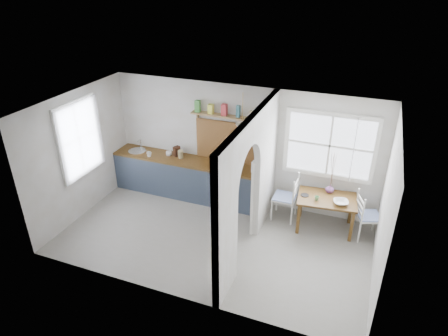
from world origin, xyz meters
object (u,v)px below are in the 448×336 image
(chair_right, at_px, (369,216))
(kettle, at_px, (255,166))
(vase, at_px, (330,189))
(dining_table, at_px, (325,213))
(chair_left, at_px, (285,197))

(chair_right, distance_m, kettle, 2.39)
(kettle, relative_size, vase, 1.52)
(chair_right, relative_size, kettle, 3.67)
(chair_right, height_order, vase, chair_right)
(chair_right, height_order, kettle, kettle)
(dining_table, bearing_deg, vase, 82.67)
(kettle, distance_m, vase, 1.54)
(vase, bearing_deg, chair_left, -168.74)
(chair_left, distance_m, chair_right, 1.64)
(kettle, bearing_deg, vase, 6.73)
(kettle, xyz_separation_m, vase, (1.52, 0.08, -0.25))
(dining_table, relative_size, chair_right, 1.17)
(dining_table, distance_m, chair_left, 0.86)
(dining_table, bearing_deg, kettle, 167.82)
(chair_left, bearing_deg, chair_right, 88.48)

